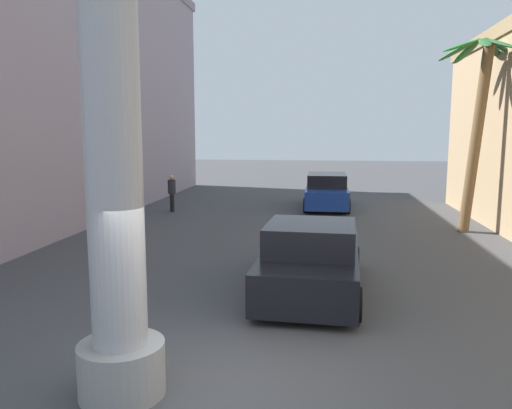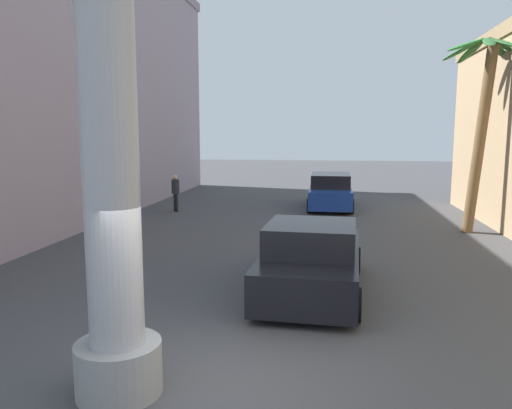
# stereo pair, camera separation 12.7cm
# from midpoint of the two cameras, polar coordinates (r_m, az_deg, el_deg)

# --- Properties ---
(ground_plane) EXTENTS (91.84, 91.84, 0.00)m
(ground_plane) POSITION_cam_midpoint_polar(r_m,az_deg,el_deg) (16.68, 3.59, -3.63)
(ground_plane) COLOR #424244
(building_left) EXTENTS (8.04, 26.26, 11.45)m
(building_left) POSITION_cam_midpoint_polar(r_m,az_deg,el_deg) (22.68, -25.23, 13.32)
(building_left) COLOR #9E8C99
(building_left) RESTS_ON ground
(car_lead) EXTENTS (2.27, 4.73, 1.56)m
(car_lead) POSITION_cam_midpoint_polar(r_m,az_deg,el_deg) (10.84, 6.73, -6.37)
(car_lead) COLOR black
(car_lead) RESTS_ON ground
(car_far) EXTENTS (2.01, 4.69, 1.56)m
(car_far) POSITION_cam_midpoint_polar(r_m,az_deg,el_deg) (23.10, 8.65, 1.46)
(car_far) COLOR black
(car_far) RESTS_ON ground
(palm_tree_mid_right) EXTENTS (2.84, 2.85, 6.61)m
(palm_tree_mid_right) POSITION_cam_midpoint_polar(r_m,az_deg,el_deg) (18.62, 24.57, 10.07)
(palm_tree_mid_right) COLOR brown
(palm_tree_mid_right) RESTS_ON ground
(pedestrian_far_left) EXTENTS (0.47, 0.47, 1.61)m
(pedestrian_far_left) POSITION_cam_midpoint_polar(r_m,az_deg,el_deg) (21.97, -9.02, 1.63)
(pedestrian_far_left) COLOR black
(pedestrian_far_left) RESTS_ON ground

